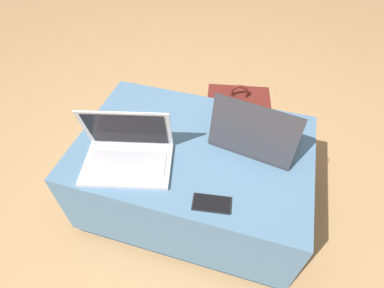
{
  "coord_description": "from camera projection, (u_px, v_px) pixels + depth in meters",
  "views": [
    {
      "loc": [
        0.25,
        -0.85,
        1.43
      ],
      "look_at": [
        0.01,
        -0.06,
        0.53
      ],
      "focal_mm": 28.0,
      "sensor_mm": 36.0,
      "label": 1
    }
  ],
  "objects": [
    {
      "name": "ground_plane",
      "position": [
        193.0,
        200.0,
        1.65
      ],
      "size": [
        14.0,
        14.0,
        0.0
      ],
      "primitive_type": "plane",
      "color": "tan"
    },
    {
      "name": "laptop_near",
      "position": [
        127.0,
        152.0,
        1.23
      ],
      "size": [
        0.41,
        0.32,
        0.24
      ],
      "rotation": [
        0.0,
        0.0,
        0.24
      ],
      "color": "silver",
      "rests_on": "ottoman"
    },
    {
      "name": "backpack",
      "position": [
        235.0,
        122.0,
        1.8
      ],
      "size": [
        0.37,
        0.3,
        0.47
      ],
      "rotation": [
        0.0,
        0.0,
        3.33
      ],
      "color": "#5B1E19",
      "rests_on": "ground_plane"
    },
    {
      "name": "ottoman",
      "position": [
        193.0,
        176.0,
        1.48
      ],
      "size": [
        1.04,
        0.7,
        0.45
      ],
      "color": "#2A3D4E",
      "rests_on": "ground_plane"
    },
    {
      "name": "laptop_far",
      "position": [
        255.0,
        136.0,
        1.29
      ],
      "size": [
        0.39,
        0.3,
        0.25
      ],
      "rotation": [
        0.0,
        0.0,
        2.98
      ],
      "color": "#333338",
      "rests_on": "ottoman"
    },
    {
      "name": "cell_phone",
      "position": [
        212.0,
        203.0,
        1.12
      ],
      "size": [
        0.15,
        0.09,
        0.01
      ],
      "rotation": [
        0.0,
        0.0,
        1.72
      ],
      "color": "black",
      "rests_on": "ottoman"
    }
  ]
}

